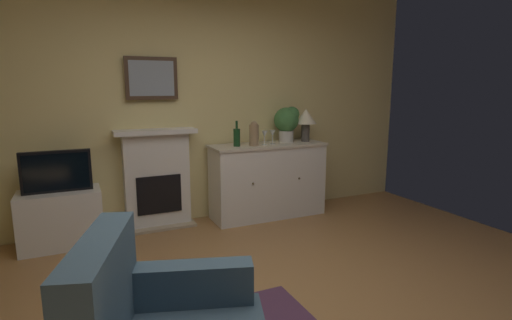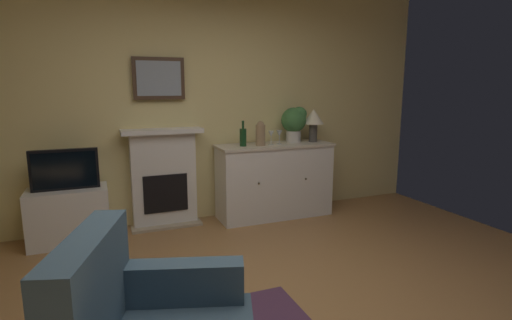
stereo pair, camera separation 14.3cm
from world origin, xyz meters
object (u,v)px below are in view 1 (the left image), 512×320
at_px(wine_glass_left, 265,134).
at_px(vase_decorative, 254,133).
at_px(tv_set, 56,171).
at_px(wine_bottle, 237,137).
at_px(tv_cabinet, 61,219).
at_px(fireplace_unit, 157,179).
at_px(wine_glass_center, 273,134).
at_px(framed_picture, 152,78).
at_px(table_lamp, 306,119).
at_px(sideboard_cabinet, 268,180).
at_px(potted_plant_small, 287,121).

bearing_deg(wine_glass_left, vase_decorative, -178.43).
bearing_deg(wine_glass_left, tv_set, 179.00).
xyz_separation_m(wine_bottle, tv_cabinet, (-1.85, 0.04, -0.71)).
bearing_deg(fireplace_unit, wine_glass_center, -9.13).
bearing_deg(framed_picture, fireplace_unit, -90.00).
bearing_deg(tv_cabinet, table_lamp, -0.31).
bearing_deg(tv_cabinet, framed_picture, 12.01).
bearing_deg(sideboard_cabinet, fireplace_unit, 172.11).
xyz_separation_m(framed_picture, wine_glass_center, (1.32, -0.26, -0.63)).
bearing_deg(wine_glass_left, wine_bottle, 176.54).
xyz_separation_m(fireplace_unit, wine_bottle, (0.87, -0.20, 0.44)).
bearing_deg(vase_decorative, table_lamp, 3.98).
height_order(wine_bottle, tv_cabinet, wine_bottle).
height_order(wine_bottle, potted_plant_small, potted_plant_small).
bearing_deg(wine_glass_left, fireplace_unit, 169.54).
xyz_separation_m(vase_decorative, tv_cabinet, (-2.05, 0.07, -0.75)).
relative_size(vase_decorative, tv_cabinet, 0.37).
distance_m(wine_bottle, wine_glass_center, 0.45).
xyz_separation_m(sideboard_cabinet, table_lamp, (0.52, 0.00, 0.72)).
height_order(wine_glass_left, tv_set, wine_glass_left).
relative_size(framed_picture, wine_glass_left, 3.33).
bearing_deg(tv_set, table_lamp, 0.17).
xyz_separation_m(framed_picture, table_lamp, (1.79, -0.22, -0.47)).
relative_size(framed_picture, vase_decorative, 1.96).
height_order(framed_picture, wine_glass_center, framed_picture).
xyz_separation_m(fireplace_unit, tv_cabinet, (-0.98, -0.16, -0.27)).
xyz_separation_m(wine_glass_center, potted_plant_small, (0.24, 0.08, 0.13)).
bearing_deg(wine_glass_left, sideboard_cabinet, 34.30).
distance_m(tv_cabinet, potted_plant_small, 2.68).
distance_m(wine_bottle, potted_plant_small, 0.71).
relative_size(sideboard_cabinet, tv_set, 2.24).
bearing_deg(sideboard_cabinet, tv_set, -179.79).
height_order(vase_decorative, tv_set, vase_decorative).
distance_m(fireplace_unit, sideboard_cabinet, 1.29).
distance_m(wine_glass_left, vase_decorative, 0.14).
xyz_separation_m(wine_glass_left, wine_glass_center, (0.11, 0.01, 0.00)).
bearing_deg(potted_plant_small, wine_glass_left, -165.27).
height_order(fireplace_unit, sideboard_cabinet, fireplace_unit).
bearing_deg(potted_plant_small, sideboard_cabinet, -170.82).
bearing_deg(sideboard_cabinet, wine_glass_center, -39.63).
bearing_deg(framed_picture, wine_bottle, -15.90).
bearing_deg(table_lamp, wine_bottle, -178.40).
xyz_separation_m(tv_set, potted_plant_small, (2.53, 0.05, 0.38)).
xyz_separation_m(framed_picture, tv_cabinet, (-0.98, -0.21, -1.36)).
bearing_deg(wine_bottle, potted_plant_small, 5.90).
xyz_separation_m(wine_bottle, tv_set, (-1.85, 0.02, -0.24)).
height_order(framed_picture, vase_decorative, framed_picture).
relative_size(table_lamp, tv_cabinet, 0.53).
bearing_deg(wine_bottle, wine_glass_left, -3.46).
distance_m(sideboard_cabinet, vase_decorative, 0.62).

